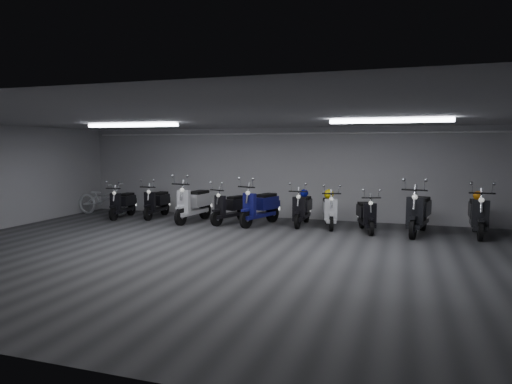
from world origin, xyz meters
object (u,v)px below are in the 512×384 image
(scooter_4, at_px, (260,201))
(scooter_6, at_px, (329,205))
(scooter_3, at_px, (230,202))
(bicycle, at_px, (103,196))
(scooter_2, at_px, (193,198))
(scooter_7, at_px, (366,209))
(scooter_1, at_px, (156,198))
(scooter_5, at_px, (302,203))
(scooter_0, at_px, (122,199))
(helmet_0, at_px, (329,194))
(scooter_8, at_px, (419,206))
(helmet_1, at_px, (304,193))
(helmet_2, at_px, (478,196))
(scooter_9, at_px, (479,208))

(scooter_4, bearing_deg, scooter_6, 26.25)
(scooter_3, height_order, bicycle, bicycle)
(scooter_2, xyz_separation_m, scooter_7, (4.98, -0.00, -0.13))
(scooter_1, relative_size, scooter_7, 1.06)
(scooter_1, distance_m, scooter_5, 4.63)
(scooter_0, distance_m, scooter_4, 4.47)
(scooter_4, distance_m, bicycle, 5.44)
(scooter_5, bearing_deg, scooter_7, -12.61)
(scooter_1, height_order, helmet_0, scooter_1)
(scooter_6, distance_m, helmet_0, 0.37)
(scooter_5, height_order, scooter_8, scooter_8)
(scooter_6, bearing_deg, helmet_1, 144.80)
(scooter_3, bearing_deg, helmet_2, 24.51)
(scooter_4, distance_m, scooter_6, 1.95)
(scooter_6, relative_size, helmet_2, 7.08)
(scooter_2, height_order, scooter_4, scooter_2)
(scooter_9, xyz_separation_m, helmet_0, (-3.75, 0.31, 0.20))
(scooter_3, xyz_separation_m, helmet_2, (6.53, 0.45, 0.36))
(bicycle, height_order, helmet_0, bicycle)
(scooter_5, relative_size, helmet_1, 7.42)
(scooter_9, bearing_deg, scooter_5, -179.18)
(scooter_0, xyz_separation_m, scooter_3, (3.58, 0.08, 0.03))
(scooter_6, distance_m, helmet_2, 3.73)
(scooter_9, relative_size, helmet_0, 6.88)
(scooter_9, bearing_deg, scooter_8, -166.51)
(scooter_0, relative_size, scooter_9, 0.86)
(scooter_5, bearing_deg, scooter_3, -170.51)
(scooter_5, distance_m, scooter_8, 3.11)
(helmet_0, bearing_deg, scooter_8, -13.68)
(scooter_8, height_order, helmet_0, scooter_8)
(scooter_0, relative_size, scooter_6, 0.98)
(scooter_3, relative_size, scooter_9, 0.89)
(scooter_1, relative_size, scooter_6, 1.02)
(scooter_9, bearing_deg, bicycle, -177.70)
(scooter_3, distance_m, bicycle, 4.55)
(scooter_1, bearing_deg, scooter_7, -6.63)
(scooter_0, height_order, scooter_9, scooter_9)
(scooter_0, relative_size, helmet_1, 7.07)
(scooter_2, relative_size, scooter_3, 1.15)
(helmet_2, bearing_deg, scooter_8, -159.41)
(scooter_5, xyz_separation_m, helmet_0, (0.72, 0.16, 0.27))
(scooter_0, xyz_separation_m, scooter_8, (8.70, -0.01, 0.14))
(scooter_2, height_order, scooter_5, scooter_2)
(helmet_0, xyz_separation_m, helmet_1, (-0.72, 0.07, -0.00))
(helmet_0, xyz_separation_m, helmet_2, (3.77, -0.04, 0.09))
(scooter_2, distance_m, helmet_2, 7.70)
(helmet_0, distance_m, helmet_2, 3.77)
(helmet_0, bearing_deg, scooter_0, -174.89)
(scooter_3, xyz_separation_m, scooter_4, (0.89, 0.02, 0.07))
(scooter_0, height_order, scooter_1, scooter_1)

